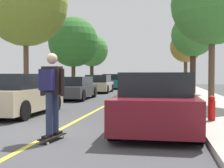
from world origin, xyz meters
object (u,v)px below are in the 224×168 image
Objects in this scene: skateboarder at (51,89)px; street_tree_right_nearest at (212,4)px; street_tree_left_nearest at (26,4)px; street_tree_right_far at (186,47)px; parked_car_left_nearest at (18,95)px; parked_car_left_near at (75,88)px; skateboard at (52,137)px; parked_car_right_nearest at (157,102)px; street_tree_left_far at (92,50)px; parked_car_left_far at (99,84)px; street_tree_left_near at (73,42)px; street_tree_right_near at (193,35)px; fire_hydrant at (212,108)px; parked_car_left_farthest at (112,82)px; parked_car_right_far at (161,86)px; parked_car_right_near at (160,90)px.

street_tree_right_nearest is at bearing 57.94° from skateboarder.
street_tree_right_far is (9.15, 13.08, -1.22)m from street_tree_left_nearest.
parked_car_left_nearest is 6.87m from parked_car_left_near.
parked_car_right_nearest is at bearing 38.29° from skateboard.
parked_car_left_nearest is 2.29× the size of skateboarder.
street_tree_left_far reaches higher than skateboarder.
parked_car_left_far is 0.70× the size of street_tree_left_near.
street_tree_left_nearest reaches higher than parked_car_left_nearest.
street_tree_right_nearest is at bearing -90.00° from street_tree_right_far.
parked_car_right_nearest is 23.20m from street_tree_left_far.
skateboard is (-4.27, -14.94, -3.99)m from street_tree_right_near.
parked_car_right_nearest reaches higher than fire_hydrant.
parked_car_left_farthest reaches higher than skateboard.
street_tree_left_far is (-7.04, 8.30, 3.24)m from parked_car_right_far.
street_tree_left_nearest reaches higher than parked_car_left_near.
parked_car_right_near is 8.61m from skateboard.
street_tree_left_far is at bearing 118.58° from street_tree_right_nearest.
street_tree_left_near is at bearing 131.01° from street_tree_right_nearest.
street_tree_left_near reaches higher than parked_car_right_far.
parked_car_left_near is at bearing 154.18° from parked_car_right_near.
street_tree_right_near is (2.11, -0.34, 3.45)m from parked_car_right_far.
parked_car_right_nearest reaches higher than parked_car_right_near.
parked_car_right_near is (4.93, -15.36, -0.02)m from parked_car_left_farthest.
skateboarder is at bearing -54.48° from parked_car_left_nearest.
street_tree_left_far reaches higher than parked_car_left_near.
street_tree_right_near reaches higher than parked_car_left_nearest.
skateboard is at bearing -54.19° from parked_car_left_nearest.
parked_car_right_far is 2.61× the size of skateboarder.
skateboarder is (4.87, -17.35, -2.92)m from street_tree_left_near.
parked_car_left_farthest is at bearing 112.65° from street_tree_right_nearest.
parked_car_right_near is 5.24× the size of skateboard.
skateboard is at bearing -78.33° from street_tree_left_far.
parked_car_right_nearest is 0.72× the size of street_tree_right_nearest.
skateboarder reaches higher than skateboard.
street_tree_left_far is 24.38m from skateboard.
street_tree_right_near is 16.05m from skateboard.
parked_car_left_nearest is at bearing -83.91° from street_tree_left_far.
street_tree_left_nearest is at bearing 167.23° from street_tree_right_nearest.
street_tree_right_far is 22.69m from skateboard.
parked_car_left_near is 11.09m from skateboarder.
skateboarder is at bearing -99.93° from skateboard.
parked_car_right_nearest is 2.37× the size of skateboarder.
fire_hydrant is at bearing 35.75° from skateboarder.
street_tree_right_nearest reaches higher than street_tree_left_far.
parked_car_right_nearest is at bearing -72.17° from street_tree_left_far.
parked_car_left_near is 0.83× the size of street_tree_right_far.
parked_car_left_far is (0.00, 13.37, -0.03)m from parked_car_left_nearest.
street_tree_right_near is (7.04, -8.73, 3.35)m from parked_car_left_farthest.
street_tree_left_near is at bearing 98.89° from parked_car_left_nearest.
street_tree_right_far reaches higher than skateboard.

